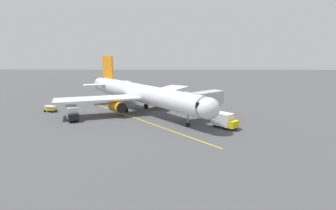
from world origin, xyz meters
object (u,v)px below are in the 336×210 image
ground_crew_marshaller (219,117)px  box_truck_near_nose (224,120)px  jet_bridge (200,100)px  safety_cone_nose_right (235,113)px  airplane (143,94)px  safety_cone_wing_port (242,119)px  box_truck_portside (72,113)px  baggage_cart_starboard_side (50,109)px  safety_cone_nose_left (233,118)px

ground_crew_marshaller → box_truck_near_nose: 4.06m
jet_bridge → safety_cone_nose_right: bearing=-153.5°
ground_crew_marshaller → airplane: bearing=-26.2°
safety_cone_wing_port → airplane: bearing=-18.7°
safety_cone_wing_port → box_truck_near_nose: bearing=47.8°
box_truck_portside → baggage_cart_starboard_side: bearing=-44.0°
airplane → safety_cone_nose_left: airplane is taller
airplane → ground_crew_marshaller: size_ratio=19.72×
box_truck_near_nose → safety_cone_nose_left: (-2.83, -5.57, -1.11)m
box_truck_portside → baggage_cart_starboard_side: 10.00m
ground_crew_marshaller → box_truck_portside: bearing=-2.1°
box_truck_near_nose → safety_cone_nose_right: 10.82m
airplane → baggage_cart_starboard_side: 20.44m
baggage_cart_starboard_side → safety_cone_nose_left: (-38.04, 6.41, -0.38)m
jet_bridge → baggage_cart_starboard_side: size_ratio=3.41×
safety_cone_nose_left → jet_bridge: bearing=-4.4°
box_truck_portside → ground_crew_marshaller: bearing=177.9°
box_truck_near_nose → box_truck_portside: bearing=-10.2°
box_truck_near_nose → safety_cone_nose_right: size_ratio=8.44×
safety_cone_nose_right → safety_cone_wing_port: (-0.21, 5.20, 0.00)m
baggage_cart_starboard_side → box_truck_portside: bearing=136.0°
jet_bridge → baggage_cart_starboard_side: (31.51, -5.91, -3.11)m
airplane → box_truck_portside: airplane is taller
ground_crew_marshaller → safety_cone_nose_left: ground_crew_marshaller is taller
jet_bridge → safety_cone_nose_right: 9.38m
airplane → jet_bridge: size_ratio=3.37×
jet_bridge → box_truck_near_nose: (-3.70, 6.07, -2.38)m
safety_cone_nose_left → box_truck_near_nose: bearing=63.0°
safety_cone_nose_left → safety_cone_wing_port: same height
airplane → safety_cone_nose_right: airplane is taller
airplane → safety_cone_wing_port: (-19.36, 6.53, -3.73)m
ground_crew_marshaller → box_truck_portside: size_ratio=0.34×
airplane → jet_bridge: airplane is taller
box_truck_near_nose → baggage_cart_starboard_side: size_ratio=1.58×
safety_cone_nose_right → jet_bridge: bearing=26.5°
jet_bridge → safety_cone_nose_right: jet_bridge is taller
safety_cone_nose_left → safety_cone_wing_port: (-1.47, 0.82, 0.00)m
ground_crew_marshaller → baggage_cart_starboard_side: (34.91, -7.96, -0.23)m
airplane → safety_cone_nose_right: 19.55m
jet_bridge → ground_crew_marshaller: jet_bridge is taller
ground_crew_marshaller → safety_cone_nose_left: size_ratio=3.11×
jet_bridge → box_truck_portside: jet_bridge is taller
box_truck_portside → safety_cone_nose_left: 30.89m
box_truck_near_nose → airplane: bearing=-36.8°
box_truck_near_nose → safety_cone_nose_left: box_truck_near_nose is taller
ground_crew_marshaller → jet_bridge: bearing=-31.0°
box_truck_near_nose → safety_cone_nose_right: bearing=-112.3°
ground_crew_marshaller → baggage_cart_starboard_side: ground_crew_marshaller is taller
safety_cone_nose_left → safety_cone_nose_right: 4.56m
ground_crew_marshaller → baggage_cart_starboard_side: bearing=-12.9°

